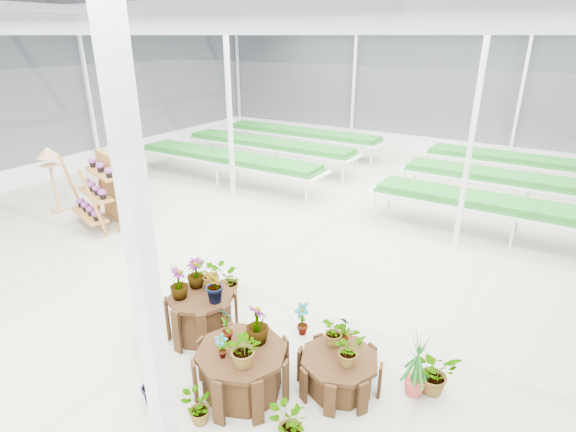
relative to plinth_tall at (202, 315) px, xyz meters
The scene contains 10 objects.
ground_plane 1.27m from the plinth_tall, 113.96° to the left, with size 24.00×24.00×0.00m, color gray.
greenhouse_shell 2.27m from the plinth_tall, 113.96° to the left, with size 18.00×24.00×4.50m, color white, non-canonical shape.
steel_frame 2.27m from the plinth_tall, 113.96° to the left, with size 18.00×24.00×4.50m, color silver, non-canonical shape.
nursery_benches 8.34m from the plinth_tall, 93.43° to the left, with size 16.00×7.00×0.84m, color silver, non-canonical shape.
plinth_tall is the anchor object (origin of this frame).
plinth_mid 1.34m from the plinth_tall, 26.57° to the right, with size 1.18×1.18×0.62m, color #351E0D.
plinth_low 2.21m from the plinth_tall, ahead, with size 1.03×1.03×0.46m, color #351E0D.
shelf_rack 5.32m from the plinth_tall, 158.74° to the left, with size 1.56×0.82×1.65m, color #9A632A, non-canonical shape.
bird_table 6.89m from the plinth_tall, 164.07° to the left, with size 0.40×0.40×1.68m, color tan, non-canonical shape.
nursery_plants 1.18m from the plinth_tall, ahead, with size 4.87×2.89×1.24m.
Camera 1 is at (4.56, -5.21, 4.20)m, focal length 28.00 mm.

